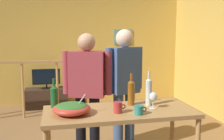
{
  "coord_description": "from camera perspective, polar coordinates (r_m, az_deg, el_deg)",
  "views": [
    {
      "loc": [
        -0.41,
        -3.41,
        1.58
      ],
      "look_at": [
        0.21,
        -0.55,
        1.18
      ],
      "focal_mm": 41.91,
      "sensor_mm": 36.0,
      "label": 1
    }
  ],
  "objects": [
    {
      "name": "wine_bottle_clear",
      "position": [
        2.83,
        8.01,
        -4.56
      ],
      "size": [
        0.07,
        0.07,
        0.38
      ],
      "color": "silver",
      "rests_on": "serving_table"
    },
    {
      "name": "person_standing_left",
      "position": [
        3.3,
        -5.45,
        -3.29
      ],
      "size": [
        0.6,
        0.35,
        1.59
      ],
      "rotation": [
        0.0,
        0.0,
        2.81
      ],
      "color": "black",
      "rests_on": "ground_plane"
    },
    {
      "name": "tv_console",
      "position": [
        5.86,
        -14.0,
        -5.93
      ],
      "size": [
        0.9,
        0.4,
        0.42
      ],
      "primitive_type": "cube",
      "color": "#38281E",
      "rests_on": "ground_plane"
    },
    {
      "name": "framed_picture",
      "position": [
        6.18,
        2.4,
        7.25
      ],
      "size": [
        0.43,
        0.03,
        0.34
      ],
      "primitive_type": "cube",
      "color": "#5B928D"
    },
    {
      "name": "mug_red",
      "position": [
        2.57,
        1.32,
        -8.16
      ],
      "size": [
        0.12,
        0.09,
        0.11
      ],
      "color": "#B7332D",
      "rests_on": "serving_table"
    },
    {
      "name": "person_standing_right",
      "position": [
        3.38,
        2.71,
        -2.65
      ],
      "size": [
        0.53,
        0.33,
        1.64
      ],
      "rotation": [
        0.0,
        0.0,
        3.47
      ],
      "color": "#3D5684",
      "rests_on": "ground_plane"
    },
    {
      "name": "stair_railing",
      "position": [
        5.13,
        -13.68,
        -2.25
      ],
      "size": [
        2.62,
        0.1,
        1.14
      ],
      "color": "#B2844C",
      "rests_on": "ground_plane"
    },
    {
      "name": "mug_teal",
      "position": [
        2.53,
        5.9,
        -8.67
      ],
      "size": [
        0.12,
        0.09,
        0.09
      ],
      "color": "teal",
      "rests_on": "serving_table"
    },
    {
      "name": "wine_bottle_green",
      "position": [
        2.8,
        -12.48,
        -5.49
      ],
      "size": [
        0.08,
        0.08,
        0.3
      ],
      "color": "#1E5628",
      "rests_on": "serving_table"
    },
    {
      "name": "salad_bowl",
      "position": [
        2.55,
        -8.81,
        -8.2
      ],
      "size": [
        0.36,
        0.36,
        0.19
      ],
      "color": "#CC3D2D",
      "rests_on": "serving_table"
    },
    {
      "name": "flat_screen_tv",
      "position": [
        5.74,
        -14.16,
        -1.52
      ],
      "size": [
        0.57,
        0.12,
        0.43
      ],
      "color": "black",
      "rests_on": "tv_console"
    },
    {
      "name": "wine_glass",
      "position": [
        2.73,
        8.99,
        -5.89
      ],
      "size": [
        0.08,
        0.08,
        0.17
      ],
      "color": "silver",
      "rests_on": "serving_table"
    },
    {
      "name": "side_wall_right",
      "position": [
        5.13,
        23.02,
        5.27
      ],
      "size": [
        0.1,
        3.96,
        2.81
      ],
      "primitive_type": "cube",
      "color": "gold",
      "rests_on": "ground_plane"
    },
    {
      "name": "wine_bottle_amber",
      "position": [
        2.83,
        4.19,
        -4.77
      ],
      "size": [
        0.07,
        0.07,
        0.34
      ],
      "color": "brown",
      "rests_on": "serving_table"
    },
    {
      "name": "serving_table",
      "position": [
        2.7,
        1.65,
        -10.47
      ],
      "size": [
        1.52,
        0.65,
        0.82
      ],
      "color": "#B2844C",
      "rests_on": "ground_plane"
    },
    {
      "name": "back_wall",
      "position": [
        6.06,
        -8.38,
        6.11
      ],
      "size": [
        5.09,
        0.1,
        2.81
      ],
      "primitive_type": "cube",
      "color": "gold",
      "rests_on": "ground_plane"
    }
  ]
}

